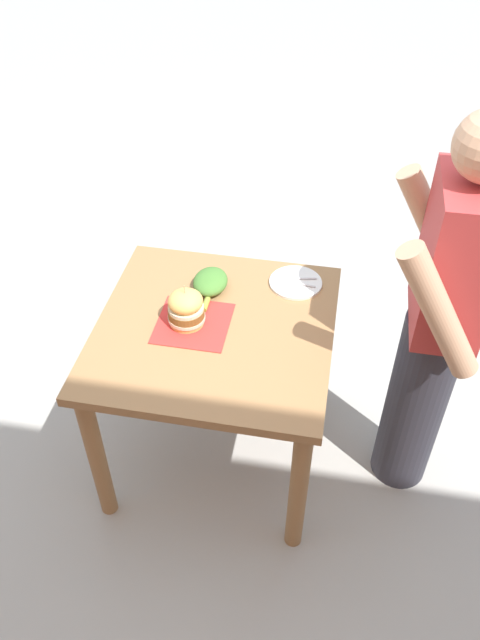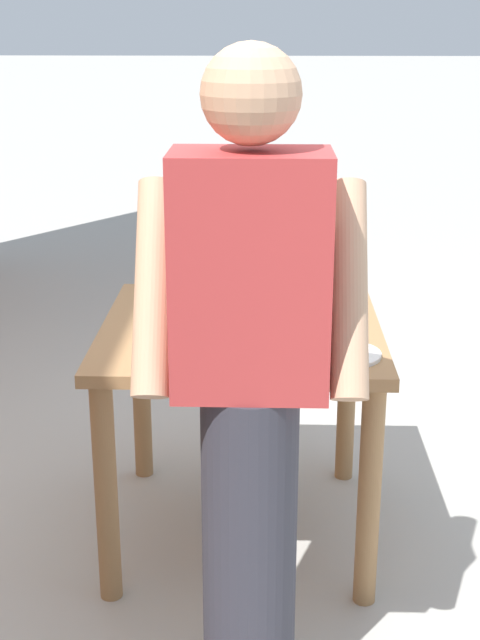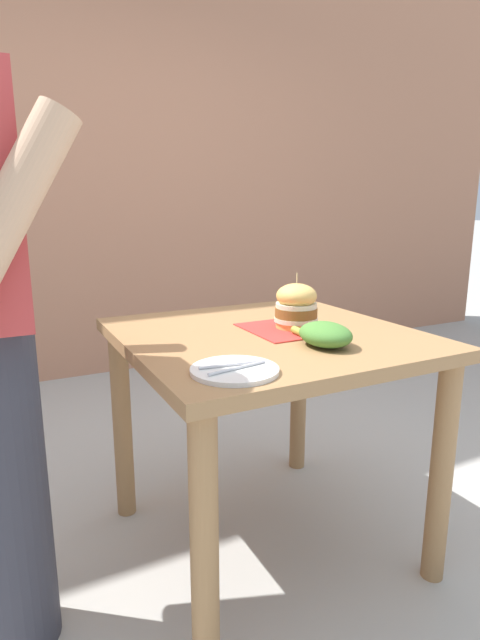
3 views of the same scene
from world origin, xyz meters
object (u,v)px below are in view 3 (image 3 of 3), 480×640
(sandwich, at_px, (297,306))
(pickle_spear, at_px, (300,332))
(side_plate_with_forks, at_px, (235,370))
(patio_table, at_px, (267,372))
(side_salad, at_px, (325,334))

(sandwich, relative_size, pickle_spear, 2.52)
(sandwich, bearing_deg, side_plate_with_forks, 129.28)
(sandwich, bearing_deg, patio_table, 88.77)
(side_salad, bearing_deg, side_plate_with_forks, 105.47)
(side_plate_with_forks, bearing_deg, sandwich, -50.72)
(sandwich, distance_m, side_plate_with_forks, 0.50)
(pickle_spear, bearing_deg, side_plate_with_forks, 122.72)
(pickle_spear, distance_m, side_plate_with_forks, 0.40)
(side_salad, bearing_deg, patio_table, 16.34)
(patio_table, xyz_separation_m, side_salad, (-0.22, -0.07, 0.17))
(side_plate_with_forks, relative_size, side_salad, 1.22)
(pickle_spear, relative_size, side_salad, 0.40)
(patio_table, relative_size, pickle_spear, 12.61)
(sandwich, height_order, pickle_spear, sandwich)
(patio_table, xyz_separation_m, pickle_spear, (-0.10, -0.06, 0.15))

